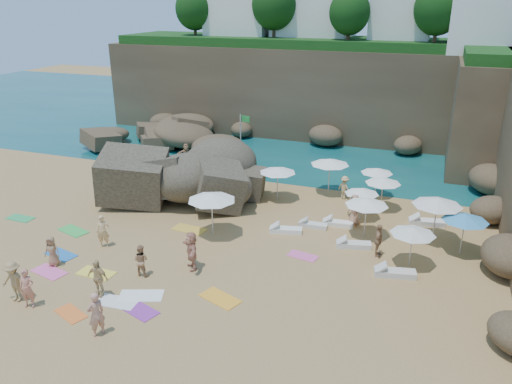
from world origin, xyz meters
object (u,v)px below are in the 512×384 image
(rock_outcrop, at_px, (197,195))
(parasol_1, at_px, (330,162))
(person_stand_1, at_px, (141,260))
(person_stand_4, at_px, (354,210))
(person_stand_6, at_px, (96,314))
(person_stand_0, at_px, (103,231))
(person_stand_3, at_px, (378,241))
(person_stand_5, at_px, (186,154))
(flag_pole, at_px, (242,134))
(person_stand_2, at_px, (344,188))
(parasol_2, at_px, (438,202))
(parasol_0, at_px, (222,168))
(lounger_0, at_px, (313,225))

(rock_outcrop, relative_size, parasol_1, 3.33)
(person_stand_1, relative_size, person_stand_4, 0.85)
(person_stand_6, bearing_deg, person_stand_0, -119.31)
(person_stand_3, bearing_deg, person_stand_6, 133.91)
(person_stand_4, height_order, person_stand_5, person_stand_4)
(flag_pole, distance_m, person_stand_2, 9.37)
(parasol_2, xyz_separation_m, person_stand_2, (-5.59, 4.32, -1.47))
(person_stand_2, height_order, person_stand_5, person_stand_5)
(parasol_0, relative_size, parasol_2, 0.97)
(person_stand_1, xyz_separation_m, person_stand_5, (-5.97, 15.90, 0.03))
(lounger_0, xyz_separation_m, person_stand_6, (-5.39, -12.29, 0.80))
(parasol_0, bearing_deg, parasol_1, 30.43)
(person_stand_0, distance_m, person_stand_3, 14.04)
(person_stand_4, height_order, person_stand_6, person_stand_6)
(person_stand_5, bearing_deg, parasol_1, -43.35)
(person_stand_0, bearing_deg, flag_pole, 54.23)
(person_stand_1, bearing_deg, parasol_2, -147.28)
(parasol_2, height_order, person_stand_5, parasol_2)
(person_stand_3, xyz_separation_m, person_stand_4, (-1.77, 3.32, 0.05))
(flag_pole, xyz_separation_m, person_stand_4, (9.73, -7.32, -1.75))
(lounger_0, height_order, person_stand_4, person_stand_4)
(person_stand_0, distance_m, person_stand_2, 15.15)
(rock_outcrop, distance_m, parasol_1, 9.00)
(rock_outcrop, bearing_deg, person_stand_6, -78.17)
(person_stand_1, height_order, person_stand_2, person_stand_1)
(parasol_2, bearing_deg, parasol_0, 173.78)
(parasol_2, height_order, person_stand_4, parasol_2)
(person_stand_0, relative_size, person_stand_1, 1.13)
(rock_outcrop, xyz_separation_m, parasol_0, (1.99, -0.24, 2.17))
(parasol_0, bearing_deg, person_stand_3, -22.01)
(lounger_0, xyz_separation_m, person_stand_4, (2.07, 1.14, 0.79))
(rock_outcrop, xyz_separation_m, person_stand_6, (3.04, -14.51, 0.93))
(person_stand_2, bearing_deg, person_stand_4, 139.45)
(parasol_0, relative_size, person_stand_5, 1.56)
(person_stand_1, bearing_deg, parasol_0, -89.88)
(rock_outcrop, xyz_separation_m, person_stand_0, (-1.22, -8.28, 0.87))
(parasol_2, distance_m, lounger_0, 6.76)
(parasol_1, relative_size, person_stand_3, 1.47)
(parasol_0, bearing_deg, person_stand_0, -111.72)
(flag_pole, relative_size, parasol_2, 1.62)
(person_stand_2, bearing_deg, rock_outcrop, 47.07)
(person_stand_2, bearing_deg, person_stand_5, 17.38)
(rock_outcrop, bearing_deg, person_stand_1, -77.73)
(parasol_2, relative_size, person_stand_5, 1.61)
(rock_outcrop, height_order, person_stand_3, person_stand_3)
(person_stand_2, xyz_separation_m, person_stand_5, (-13.01, 3.11, 0.03))
(parasol_0, xyz_separation_m, lounger_0, (6.44, -1.98, -2.04))
(parasol_1, bearing_deg, person_stand_0, -128.64)
(parasol_1, distance_m, person_stand_6, 18.58)
(person_stand_3, xyz_separation_m, person_stand_6, (-9.24, -10.11, 0.07))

